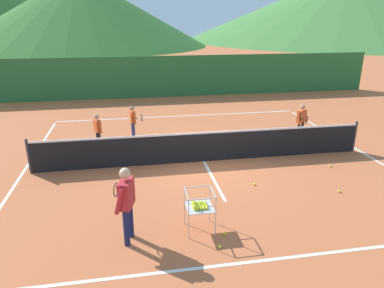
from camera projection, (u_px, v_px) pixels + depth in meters
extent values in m
plane|color=#BC6038|center=(204.00, 161.00, 11.27)|extent=(120.00, 120.00, 0.00)
cube|color=white|center=(258.00, 261.00, 6.68)|extent=(10.83, 0.08, 0.01)
cube|color=white|center=(179.00, 116.00, 16.35)|extent=(10.83, 0.08, 0.01)
cube|color=white|center=(22.00, 174.00, 10.39)|extent=(0.08, 10.43, 0.01)
cube|color=white|center=(359.00, 151.00, 12.15)|extent=(0.08, 10.43, 0.01)
cube|color=white|center=(204.00, 161.00, 11.27)|extent=(0.08, 5.28, 0.01)
cylinder|color=#333338|center=(29.00, 156.00, 10.25)|extent=(0.08, 0.08, 1.05)
cylinder|color=#333338|center=(355.00, 137.00, 11.94)|extent=(0.08, 0.08, 1.05)
cube|color=black|center=(204.00, 148.00, 11.12)|extent=(10.24, 0.02, 0.92)
cube|color=white|center=(204.00, 133.00, 10.95)|extent=(10.24, 0.03, 0.06)
cylinder|color=#191E4C|center=(126.00, 228.00, 7.02)|extent=(0.12, 0.12, 0.80)
cylinder|color=#191E4C|center=(130.00, 219.00, 7.31)|extent=(0.12, 0.12, 0.80)
cube|color=#B2262D|center=(126.00, 193.00, 6.94)|extent=(0.34, 0.52, 0.56)
sphere|color=#DBAD84|center=(125.00, 173.00, 6.79)|extent=(0.22, 0.22, 0.22)
cylinder|color=#B2262D|center=(119.00, 202.00, 6.70)|extent=(0.23, 0.14, 0.55)
cylinder|color=#B2262D|center=(128.00, 189.00, 7.21)|extent=(0.18, 0.13, 0.55)
torus|color=#262628|center=(116.00, 190.00, 7.25)|extent=(0.10, 0.29, 0.29)
cylinder|color=black|center=(128.00, 190.00, 7.22)|extent=(0.22, 0.09, 0.03)
cylinder|color=black|center=(98.00, 139.00, 12.43)|extent=(0.09, 0.09, 0.59)
cylinder|color=black|center=(100.00, 140.00, 12.25)|extent=(0.09, 0.09, 0.59)
cube|color=#E55926|center=(97.00, 126.00, 12.17)|extent=(0.29, 0.39, 0.42)
sphere|color=tan|center=(96.00, 117.00, 12.06)|extent=(0.16, 0.16, 0.16)
cylinder|color=#E55926|center=(97.00, 125.00, 12.36)|extent=(0.17, 0.12, 0.41)
cylinder|color=#E55926|center=(100.00, 128.00, 12.03)|extent=(0.14, 0.11, 0.41)
cylinder|color=navy|center=(133.00, 129.00, 13.49)|extent=(0.09, 0.09, 0.60)
cylinder|color=navy|center=(134.00, 131.00, 13.28)|extent=(0.09, 0.09, 0.60)
cube|color=#E55926|center=(132.00, 117.00, 13.21)|extent=(0.23, 0.38, 0.42)
sphere|color=#996B4C|center=(132.00, 108.00, 13.10)|extent=(0.17, 0.17, 0.17)
cylinder|color=#E55926|center=(133.00, 116.00, 13.42)|extent=(0.17, 0.09, 0.41)
cylinder|color=#E55926|center=(134.00, 119.00, 13.05)|extent=(0.13, 0.09, 0.41)
torus|color=#262628|center=(142.00, 118.00, 13.13)|extent=(0.07, 0.29, 0.29)
cylinder|color=black|center=(135.00, 118.00, 13.05)|extent=(0.22, 0.07, 0.03)
cylinder|color=black|center=(302.00, 130.00, 13.30)|extent=(0.10, 0.10, 0.65)
cylinder|color=black|center=(298.00, 131.00, 13.14)|extent=(0.10, 0.10, 0.65)
cube|color=#E55926|center=(302.00, 116.00, 13.04)|extent=(0.42, 0.36, 0.46)
sphere|color=tan|center=(303.00, 107.00, 12.92)|extent=(0.18, 0.18, 0.18)
cylinder|color=#E55926|center=(306.00, 116.00, 13.15)|extent=(0.15, 0.19, 0.44)
cylinder|color=#E55926|center=(299.00, 118.00, 12.88)|extent=(0.13, 0.15, 0.45)
torus|color=#262628|center=(306.00, 120.00, 12.70)|extent=(0.26, 0.18, 0.29)
cylinder|color=black|center=(300.00, 118.00, 12.87)|extent=(0.14, 0.20, 0.03)
cylinder|color=#B7B7BC|center=(184.00, 206.00, 7.74)|extent=(0.02, 0.02, 0.89)
cylinder|color=#B7B7BC|center=(210.00, 204.00, 7.83)|extent=(0.02, 0.02, 0.89)
cylinder|color=#B7B7BC|center=(189.00, 220.00, 7.22)|extent=(0.02, 0.02, 0.89)
cylinder|color=#B7B7BC|center=(216.00, 217.00, 7.31)|extent=(0.02, 0.02, 0.89)
cube|color=#B7B7BC|center=(200.00, 207.00, 7.49)|extent=(0.56, 0.56, 0.01)
cube|color=#B7B7BC|center=(197.00, 187.00, 7.63)|extent=(0.56, 0.02, 0.02)
cube|color=#B7B7BC|center=(202.00, 199.00, 7.11)|extent=(0.56, 0.02, 0.02)
cube|color=#B7B7BC|center=(186.00, 194.00, 7.33)|extent=(0.02, 0.56, 0.02)
cube|color=#B7B7BC|center=(213.00, 191.00, 7.42)|extent=(0.02, 0.56, 0.02)
sphere|color=yellow|center=(195.00, 209.00, 7.34)|extent=(0.07, 0.07, 0.07)
sphere|color=yellow|center=(194.00, 208.00, 7.39)|extent=(0.07, 0.07, 0.07)
sphere|color=yellow|center=(194.00, 206.00, 7.45)|extent=(0.07, 0.07, 0.07)
sphere|color=yellow|center=(193.00, 205.00, 7.51)|extent=(0.07, 0.07, 0.07)
sphere|color=yellow|center=(193.00, 203.00, 7.57)|extent=(0.07, 0.07, 0.07)
sphere|color=yellow|center=(197.00, 209.00, 7.35)|extent=(0.07, 0.07, 0.07)
sphere|color=yellow|center=(197.00, 207.00, 7.40)|extent=(0.07, 0.07, 0.07)
sphere|color=yellow|center=(196.00, 206.00, 7.47)|extent=(0.07, 0.07, 0.07)
sphere|color=yellow|center=(196.00, 204.00, 7.52)|extent=(0.07, 0.07, 0.07)
sphere|color=yellow|center=(195.00, 203.00, 7.59)|extent=(0.07, 0.07, 0.07)
sphere|color=yellow|center=(201.00, 209.00, 7.35)|extent=(0.07, 0.07, 0.07)
sphere|color=yellow|center=(200.00, 207.00, 7.42)|extent=(0.07, 0.07, 0.07)
sphere|color=yellow|center=(199.00, 206.00, 7.48)|extent=(0.07, 0.07, 0.07)
sphere|color=yellow|center=(199.00, 204.00, 7.53)|extent=(0.07, 0.07, 0.07)
sphere|color=yellow|center=(199.00, 203.00, 7.59)|extent=(0.07, 0.07, 0.07)
sphere|color=yellow|center=(204.00, 208.00, 7.36)|extent=(0.07, 0.07, 0.07)
sphere|color=yellow|center=(203.00, 207.00, 7.42)|extent=(0.07, 0.07, 0.07)
sphere|color=yellow|center=(203.00, 205.00, 7.49)|extent=(0.07, 0.07, 0.07)
sphere|color=yellow|center=(202.00, 204.00, 7.54)|extent=(0.07, 0.07, 0.07)
sphere|color=yellow|center=(201.00, 202.00, 7.61)|extent=(0.07, 0.07, 0.07)
sphere|color=yellow|center=(207.00, 208.00, 7.38)|extent=(0.07, 0.07, 0.07)
sphere|color=yellow|center=(206.00, 207.00, 7.44)|extent=(0.07, 0.07, 0.07)
sphere|color=yellow|center=(206.00, 205.00, 7.50)|extent=(0.07, 0.07, 0.07)
sphere|color=yellow|center=(205.00, 204.00, 7.56)|extent=(0.07, 0.07, 0.07)
sphere|color=yellow|center=(204.00, 202.00, 7.62)|extent=(0.07, 0.07, 0.07)
sphere|color=yellow|center=(195.00, 207.00, 7.32)|extent=(0.07, 0.07, 0.07)
sphere|color=yellow|center=(194.00, 205.00, 7.38)|extent=(0.07, 0.07, 0.07)
sphere|color=yellow|center=(193.00, 204.00, 7.44)|extent=(0.07, 0.07, 0.07)
sphere|color=yellow|center=(193.00, 202.00, 7.50)|extent=(0.07, 0.07, 0.07)
sphere|color=yellow|center=(225.00, 234.00, 7.47)|extent=(0.07, 0.07, 0.07)
sphere|color=yellow|center=(330.00, 166.00, 10.84)|extent=(0.07, 0.07, 0.07)
sphere|color=yellow|center=(339.00, 191.00, 9.27)|extent=(0.07, 0.07, 0.07)
sphere|color=yellow|center=(220.00, 246.00, 7.05)|extent=(0.07, 0.07, 0.07)
sphere|color=yellow|center=(254.00, 184.00, 9.66)|extent=(0.07, 0.07, 0.07)
cube|color=#286B33|center=(168.00, 77.00, 19.92)|extent=(23.82, 0.08, 2.28)
cone|color=#427A38|center=(346.00, 6.00, 66.17)|extent=(59.54, 59.54, 12.08)
cone|color=#2D6628|center=(80.00, 10.00, 52.73)|extent=(37.47, 37.47, 10.21)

